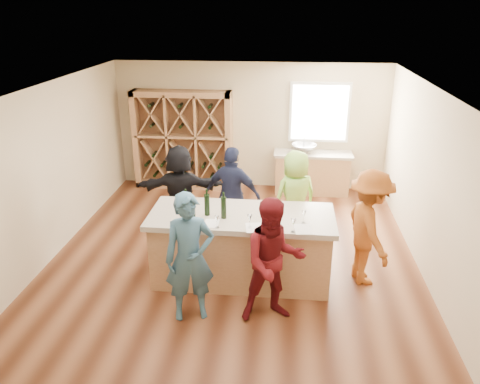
# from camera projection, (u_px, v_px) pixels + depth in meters

# --- Properties ---
(floor) EXTENTS (6.00, 7.00, 0.10)m
(floor) POSITION_uv_depth(u_px,v_px,m) (233.00, 263.00, 7.75)
(floor) COLOR brown
(floor) RESTS_ON ground
(ceiling) EXTENTS (6.00, 7.00, 0.10)m
(ceiling) POSITION_uv_depth(u_px,v_px,m) (232.00, 87.00, 6.66)
(ceiling) COLOR white
(ceiling) RESTS_ON ground
(wall_back) EXTENTS (6.00, 0.10, 2.80)m
(wall_back) POSITION_uv_depth(u_px,v_px,m) (251.00, 126.00, 10.47)
(wall_back) COLOR beige
(wall_back) RESTS_ON ground
(wall_front) EXTENTS (6.00, 0.10, 2.80)m
(wall_front) POSITION_uv_depth(u_px,v_px,m) (183.00, 331.00, 3.93)
(wall_front) COLOR beige
(wall_front) RESTS_ON ground
(wall_left) EXTENTS (0.10, 7.00, 2.80)m
(wall_left) POSITION_uv_depth(u_px,v_px,m) (43.00, 175.00, 7.49)
(wall_left) COLOR beige
(wall_left) RESTS_ON ground
(wall_right) EXTENTS (0.10, 7.00, 2.80)m
(wall_right) POSITION_uv_depth(u_px,v_px,m) (437.00, 189.00, 6.92)
(wall_right) COLOR beige
(wall_right) RESTS_ON ground
(window_frame) EXTENTS (1.30, 0.06, 1.30)m
(window_frame) POSITION_uv_depth(u_px,v_px,m) (319.00, 112.00, 10.13)
(window_frame) COLOR white
(window_frame) RESTS_ON wall_back
(window_pane) EXTENTS (1.18, 0.01, 1.18)m
(window_pane) POSITION_uv_depth(u_px,v_px,m) (320.00, 113.00, 10.10)
(window_pane) COLOR white
(window_pane) RESTS_ON wall_back
(wine_rack) EXTENTS (2.20, 0.45, 2.20)m
(wine_rack) POSITION_uv_depth(u_px,v_px,m) (183.00, 140.00, 10.47)
(wine_rack) COLOR #AD7C53
(wine_rack) RESTS_ON floor
(back_counter_base) EXTENTS (1.60, 0.58, 0.86)m
(back_counter_base) POSITION_uv_depth(u_px,v_px,m) (312.00, 174.00, 10.39)
(back_counter_base) COLOR #AD7C53
(back_counter_base) RESTS_ON floor
(back_counter_top) EXTENTS (1.70, 0.62, 0.06)m
(back_counter_top) POSITION_uv_depth(u_px,v_px,m) (313.00, 154.00, 10.21)
(back_counter_top) COLOR #B0A390
(back_counter_top) RESTS_ON back_counter_base
(sink) EXTENTS (0.54, 0.54, 0.19)m
(sink) POSITION_uv_depth(u_px,v_px,m) (304.00, 148.00, 10.19)
(sink) COLOR silver
(sink) RESTS_ON back_counter_top
(faucet) EXTENTS (0.02, 0.02, 0.30)m
(faucet) POSITION_uv_depth(u_px,v_px,m) (304.00, 144.00, 10.33)
(faucet) COLOR silver
(faucet) RESTS_ON back_counter_top
(tasting_counter_base) EXTENTS (2.60, 1.00, 1.00)m
(tasting_counter_base) POSITION_uv_depth(u_px,v_px,m) (242.00, 249.00, 7.07)
(tasting_counter_base) COLOR #AD7C53
(tasting_counter_base) RESTS_ON floor
(tasting_counter_top) EXTENTS (2.72, 1.12, 0.08)m
(tasting_counter_top) POSITION_uv_depth(u_px,v_px,m) (242.00, 217.00, 6.87)
(tasting_counter_top) COLOR #B0A390
(tasting_counter_top) RESTS_ON tasting_counter_base
(wine_bottle_a) EXTENTS (0.10, 0.10, 0.33)m
(wine_bottle_a) POSITION_uv_depth(u_px,v_px,m) (186.00, 205.00, 6.75)
(wine_bottle_a) COLOR black
(wine_bottle_a) RESTS_ON tasting_counter_top
(wine_bottle_b) EXTENTS (0.10, 0.10, 0.30)m
(wine_bottle_b) POSITION_uv_depth(u_px,v_px,m) (193.00, 211.00, 6.59)
(wine_bottle_b) COLOR black
(wine_bottle_b) RESTS_ON tasting_counter_top
(wine_bottle_c) EXTENTS (0.10, 0.10, 0.32)m
(wine_bottle_c) POSITION_uv_depth(u_px,v_px,m) (207.00, 205.00, 6.77)
(wine_bottle_c) COLOR black
(wine_bottle_c) RESTS_ON tasting_counter_top
(wine_bottle_e) EXTENTS (0.08, 0.08, 0.32)m
(wine_bottle_e) POSITION_uv_depth(u_px,v_px,m) (224.00, 208.00, 6.67)
(wine_bottle_e) COLOR black
(wine_bottle_e) RESTS_ON tasting_counter_top
(wine_glass_a) EXTENTS (0.08, 0.08, 0.16)m
(wine_glass_a) POSITION_uv_depth(u_px,v_px,m) (217.00, 222.00, 6.42)
(wine_glass_a) COLOR white
(wine_glass_a) RESTS_ON tasting_counter_top
(wine_glass_b) EXTENTS (0.10, 0.10, 0.20)m
(wine_glass_b) POSITION_uv_depth(u_px,v_px,m) (250.00, 221.00, 6.41)
(wine_glass_b) COLOR white
(wine_glass_b) RESTS_ON tasting_counter_top
(wine_glass_c) EXTENTS (0.10, 0.10, 0.20)m
(wine_glass_c) POSITION_uv_depth(u_px,v_px,m) (293.00, 225.00, 6.29)
(wine_glass_c) COLOR white
(wine_glass_c) RESTS_ON tasting_counter_top
(wine_glass_d) EXTENTS (0.07, 0.07, 0.18)m
(wine_glass_d) POSITION_uv_depth(u_px,v_px,m) (272.00, 214.00, 6.63)
(wine_glass_d) COLOR white
(wine_glass_d) RESTS_ON tasting_counter_top
(wine_glass_e) EXTENTS (0.07, 0.07, 0.19)m
(wine_glass_e) POSITION_uv_depth(u_px,v_px,m) (304.00, 217.00, 6.54)
(wine_glass_e) COLOR white
(wine_glass_e) RESTS_ON tasting_counter_top
(tasting_menu_a) EXTENTS (0.20, 0.28, 0.00)m
(tasting_menu_a) POSITION_uv_depth(u_px,v_px,m) (211.00, 223.00, 6.57)
(tasting_menu_a) COLOR white
(tasting_menu_a) RESTS_ON tasting_counter_top
(tasting_menu_b) EXTENTS (0.27, 0.34, 0.00)m
(tasting_menu_b) POSITION_uv_depth(u_px,v_px,m) (254.00, 228.00, 6.44)
(tasting_menu_b) COLOR white
(tasting_menu_b) RESTS_ON tasting_counter_top
(tasting_menu_c) EXTENTS (0.28, 0.36, 0.00)m
(tasting_menu_c) POSITION_uv_depth(u_px,v_px,m) (303.00, 229.00, 6.40)
(tasting_menu_c) COLOR white
(tasting_menu_c) RESTS_ON tasting_counter_top
(person_near_left) EXTENTS (0.76, 0.64, 1.78)m
(person_near_left) POSITION_uv_depth(u_px,v_px,m) (190.00, 258.00, 6.06)
(person_near_left) COLOR #335972
(person_near_left) RESTS_ON floor
(person_near_right) EXTENTS (0.93, 0.66, 1.72)m
(person_near_right) POSITION_uv_depth(u_px,v_px,m) (274.00, 261.00, 6.03)
(person_near_right) COLOR #590F14
(person_near_right) RESTS_ON floor
(person_server) EXTENTS (0.79, 1.24, 1.78)m
(person_server) POSITION_uv_depth(u_px,v_px,m) (369.00, 228.00, 6.87)
(person_server) COLOR #994C19
(person_server) RESTS_ON floor
(person_far_mid) EXTENTS (1.11, 0.76, 1.72)m
(person_far_mid) POSITION_uv_depth(u_px,v_px,m) (233.00, 195.00, 8.11)
(person_far_mid) COLOR #191E38
(person_far_mid) RESTS_ON floor
(person_far_right) EXTENTS (0.96, 0.84, 1.65)m
(person_far_right) POSITION_uv_depth(u_px,v_px,m) (295.00, 197.00, 8.12)
(person_far_right) COLOR #8CC64C
(person_far_right) RESTS_ON floor
(person_far_left) EXTENTS (1.62, 0.77, 1.69)m
(person_far_left) POSITION_uv_depth(u_px,v_px,m) (180.00, 191.00, 8.34)
(person_far_left) COLOR black
(person_far_left) RESTS_ON floor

